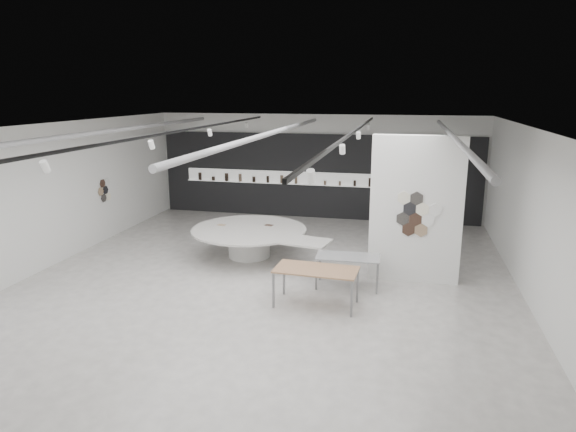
% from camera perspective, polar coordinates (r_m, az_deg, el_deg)
% --- Properties ---
extents(room, '(12.02, 14.02, 3.82)m').
position_cam_1_polar(room, '(12.26, -2.88, 1.78)').
color(room, beige).
rests_on(room, ground).
extents(back_wall_display, '(11.80, 0.27, 3.10)m').
position_cam_1_polar(back_wall_display, '(19.01, 2.89, 4.41)').
color(back_wall_display, black).
rests_on(back_wall_display, ground).
extents(partition_column, '(2.20, 0.38, 3.60)m').
position_cam_1_polar(partition_column, '(12.85, 14.01, 0.68)').
color(partition_column, white).
rests_on(partition_column, ground).
extents(display_island, '(4.42, 3.85, 0.84)m').
position_cam_1_polar(display_island, '(14.58, -4.14, -2.51)').
color(display_island, white).
rests_on(display_island, ground).
extents(sample_table_wood, '(1.85, 1.00, 0.84)m').
position_cam_1_polar(sample_table_wood, '(11.25, 3.15, -6.18)').
color(sample_table_wood, '#A17553').
rests_on(sample_table_wood, ground).
extents(sample_table_stone, '(1.53, 0.80, 0.78)m').
position_cam_1_polar(sample_table_stone, '(12.37, 6.68, -4.74)').
color(sample_table_stone, gray).
rests_on(sample_table_stone, ground).
extents(kitchen_counter, '(1.82, 0.91, 1.38)m').
position_cam_1_polar(kitchen_counter, '(18.54, 13.79, 0.50)').
color(kitchen_counter, white).
rests_on(kitchen_counter, ground).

